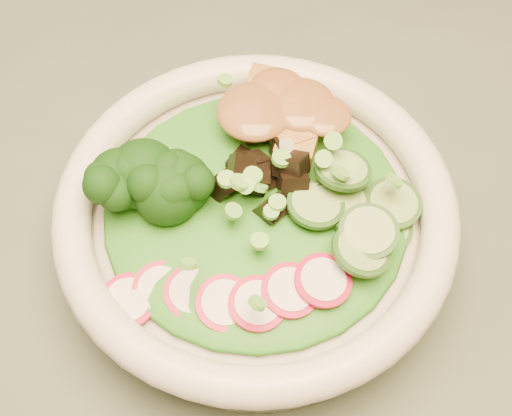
{
  "coord_description": "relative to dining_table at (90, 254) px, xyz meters",
  "views": [
    {
      "loc": [
        0.13,
        -0.28,
        1.15
      ],
      "look_at": [
        0.14,
        -0.06,
        0.8
      ],
      "focal_mm": 50.0,
      "sensor_mm": 36.0,
      "label": 1
    }
  ],
  "objects": [
    {
      "name": "dining_table",
      "position": [
        0.0,
        0.0,
        0.0
      ],
      "size": [
        1.2,
        0.8,
        0.75
      ],
      "color": "black",
      "rests_on": "ground"
    },
    {
      "name": "salad_bowl",
      "position": [
        0.14,
        -0.06,
        0.15
      ],
      "size": [
        0.23,
        0.23,
        0.06
      ],
      "rotation": [
        0.0,
        0.0,
        0.28
      ],
      "color": "silver",
      "rests_on": "dining_table"
    },
    {
      "name": "lettuce_bed",
      "position": [
        0.14,
        -0.06,
        0.17
      ],
      "size": [
        0.18,
        0.18,
        0.02
      ],
      "primitive_type": "ellipsoid",
      "color": "#236A16",
      "rests_on": "salad_bowl"
    },
    {
      "name": "broccoli_florets",
      "position": [
        0.08,
        -0.05,
        0.18
      ],
      "size": [
        0.08,
        0.08,
        0.04
      ],
      "primitive_type": null,
      "rotation": [
        0.0,
        0.0,
        0.28
      ],
      "color": "black",
      "rests_on": "salad_bowl"
    },
    {
      "name": "radish_slices",
      "position": [
        0.13,
        -0.12,
        0.17
      ],
      "size": [
        0.1,
        0.06,
        0.02
      ],
      "primitive_type": null,
      "rotation": [
        0.0,
        0.0,
        0.28
      ],
      "color": "#AF0D33",
      "rests_on": "salad_bowl"
    },
    {
      "name": "cucumber_slices",
      "position": [
        0.19,
        -0.07,
        0.18
      ],
      "size": [
        0.07,
        0.07,
        0.03
      ],
      "primitive_type": null,
      "rotation": [
        0.0,
        0.0,
        0.28
      ],
      "color": "#9CBC68",
      "rests_on": "salad_bowl"
    },
    {
      "name": "mushroom_heap",
      "position": [
        0.14,
        -0.05,
        0.18
      ],
      "size": [
        0.07,
        0.07,
        0.03
      ],
      "primitive_type": null,
      "rotation": [
        0.0,
        0.0,
        0.28
      ],
      "color": "black",
      "rests_on": "salad_bowl"
    },
    {
      "name": "tofu_cubes",
      "position": [
        0.15,
        -0.01,
        0.18
      ],
      "size": [
        0.09,
        0.07,
        0.03
      ],
      "primitive_type": null,
      "rotation": [
        0.0,
        0.0,
        0.28
      ],
      "color": "#A46836",
      "rests_on": "salad_bowl"
    },
    {
      "name": "peanut_sauce",
      "position": [
        0.15,
        -0.01,
        0.19
      ],
      "size": [
        0.06,
        0.05,
        0.01
      ],
      "primitive_type": "ellipsoid",
      "color": "brown",
      "rests_on": "tofu_cubes"
    },
    {
      "name": "scallion_garnish",
      "position": [
        0.14,
        -0.06,
        0.19
      ],
      "size": [
        0.17,
        0.17,
        0.02
      ],
      "primitive_type": null,
      "color": "#67B941",
      "rests_on": "salad_bowl"
    }
  ]
}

